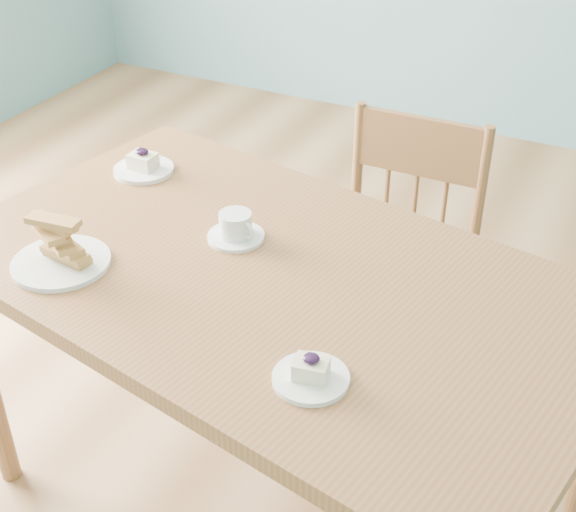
{
  "coord_description": "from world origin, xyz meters",
  "views": [
    {
      "loc": [
        0.76,
        -1.54,
        1.82
      ],
      "look_at": [
        0.09,
        -0.19,
        0.83
      ],
      "focal_mm": 50.0,
      "sensor_mm": 36.0,
      "label": 1
    }
  ],
  "objects_px": {
    "dining_table": "(271,302)",
    "cheesecake_plate_near": "(311,374)",
    "dining_chair": "(395,271)",
    "cheesecake_plate_far": "(143,166)",
    "coffee_cup": "(236,228)",
    "biscotti_plate": "(58,248)"
  },
  "relations": [
    {
      "from": "dining_chair",
      "to": "biscotti_plate",
      "type": "xyz_separation_m",
      "value": [
        -0.54,
        -0.79,
        0.38
      ]
    },
    {
      "from": "dining_chair",
      "to": "cheesecake_plate_far",
      "type": "distance_m",
      "value": 0.8
    },
    {
      "from": "dining_table",
      "to": "coffee_cup",
      "type": "bearing_deg",
      "value": 157.72
    },
    {
      "from": "cheesecake_plate_far",
      "to": "coffee_cup",
      "type": "height_order",
      "value": "same"
    },
    {
      "from": "coffee_cup",
      "to": "biscotti_plate",
      "type": "bearing_deg",
      "value": -118.9
    },
    {
      "from": "dining_chair",
      "to": "cheesecake_plate_near",
      "type": "xyz_separation_m",
      "value": [
        0.13,
        -0.89,
        0.35
      ]
    },
    {
      "from": "dining_table",
      "to": "cheesecake_plate_far",
      "type": "distance_m",
      "value": 0.61
    },
    {
      "from": "dining_table",
      "to": "dining_chair",
      "type": "height_order",
      "value": "dining_chair"
    },
    {
      "from": "dining_chair",
      "to": "cheesecake_plate_far",
      "type": "xyz_separation_m",
      "value": [
        -0.64,
        -0.33,
        0.35
      ]
    },
    {
      "from": "dining_table",
      "to": "coffee_cup",
      "type": "xyz_separation_m",
      "value": [
        -0.14,
        0.09,
        0.11
      ]
    },
    {
      "from": "cheesecake_plate_near",
      "to": "dining_table",
      "type": "bearing_deg",
      "value": 129.62
    },
    {
      "from": "cheesecake_plate_near",
      "to": "cheesecake_plate_far",
      "type": "bearing_deg",
      "value": 143.97
    },
    {
      "from": "cheesecake_plate_far",
      "to": "biscotti_plate",
      "type": "xyz_separation_m",
      "value": [
        0.1,
        -0.46,
        0.03
      ]
    },
    {
      "from": "dining_table",
      "to": "cheesecake_plate_near",
      "type": "distance_m",
      "value": 0.38
    },
    {
      "from": "cheesecake_plate_near",
      "to": "biscotti_plate",
      "type": "xyz_separation_m",
      "value": [
        -0.67,
        0.1,
        0.03
      ]
    },
    {
      "from": "dining_table",
      "to": "biscotti_plate",
      "type": "relative_size",
      "value": 7.37
    },
    {
      "from": "dining_chair",
      "to": "cheesecake_plate_far",
      "type": "relative_size",
      "value": 5.59
    },
    {
      "from": "dining_table",
      "to": "dining_chair",
      "type": "xyz_separation_m",
      "value": [
        0.1,
        0.61,
        -0.26
      ]
    },
    {
      "from": "cheesecake_plate_far",
      "to": "cheesecake_plate_near",
      "type": "bearing_deg",
      "value": -36.03
    },
    {
      "from": "cheesecake_plate_near",
      "to": "cheesecake_plate_far",
      "type": "height_order",
      "value": "cheesecake_plate_far"
    },
    {
      "from": "dining_table",
      "to": "cheesecake_plate_far",
      "type": "relative_size",
      "value": 10.01
    },
    {
      "from": "dining_table",
      "to": "cheesecake_plate_near",
      "type": "xyz_separation_m",
      "value": [
        0.23,
        -0.28,
        0.1
      ]
    }
  ]
}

